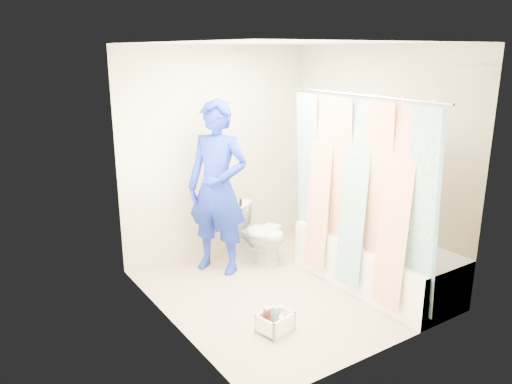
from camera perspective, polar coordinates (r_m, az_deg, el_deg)
floor at (r=5.16m, az=3.12°, el=-11.06°), size 2.60×2.60×0.00m
ceiling at (r=4.60m, az=3.59°, el=16.65°), size 2.40×2.60×0.02m
wall_back at (r=5.80m, az=-4.38°, el=4.56°), size 2.40×0.02×2.40m
wall_front at (r=3.82m, az=15.09°, el=-2.03°), size 2.40×0.02×2.40m
wall_left at (r=4.15m, az=-10.05°, el=-0.27°), size 0.02×2.60×2.40m
wall_right at (r=5.52m, az=13.39°, el=3.59°), size 0.02×2.60×2.40m
bathtub at (r=5.28m, az=13.46°, el=-7.62°), size 0.70×1.75×0.50m
curtain_rod at (r=4.64m, az=11.97°, el=10.76°), size 0.02×1.90×0.02m
shower_curtain at (r=4.81m, az=11.33°, el=-0.34°), size 0.06×1.75×1.80m
toilet at (r=5.67m, az=0.18°, el=-4.76°), size 0.62×0.76×0.67m
tank_lid at (r=5.60m, az=1.13°, el=-4.40°), size 0.45×0.34×0.03m
tank_internals at (r=5.62m, az=-1.58°, el=-1.42°), size 0.15×0.09×0.22m
plumber at (r=5.30m, az=-4.42°, el=0.46°), size 0.75×0.81×1.86m
cleaning_caddy at (r=4.44m, az=2.29°, el=-14.70°), size 0.32×0.28×0.22m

